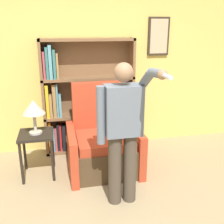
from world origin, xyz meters
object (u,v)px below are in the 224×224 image
Objects in this scene: armchair at (103,144)px; person_standing at (123,129)px; table_lamp at (33,109)px; side_table at (37,141)px; bookcase at (79,98)px.

person_standing reaches higher than armchair.
person_standing reaches higher than table_lamp.
person_standing is 3.59× the size of table_lamp.
armchair is 0.91m from side_table.
table_lamp is at bearing 140.49° from person_standing.
table_lamp is (-0.90, -0.03, 0.59)m from armchair.
person_standing is 2.61× the size of side_table.
bookcase is 0.94m from table_lamp.
table_lamp is (-0.64, -0.68, 0.08)m from bookcase.
side_table is 1.37× the size of table_lamp.
person_standing reaches higher than side_table.
side_table is (-0.90, -0.03, 0.14)m from armchair.
bookcase is 3.99× the size of table_lamp.
table_lamp reaches higher than side_table.
bookcase is 1.01m from side_table.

